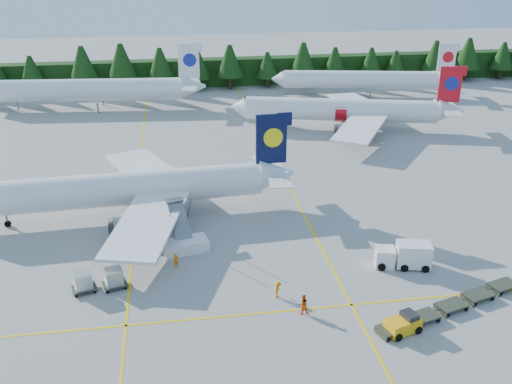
{
  "coord_description": "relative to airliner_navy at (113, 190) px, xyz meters",
  "views": [
    {
      "loc": [
        -9.07,
        -47.18,
        30.05
      ],
      "look_at": [
        0.11,
        12.52,
        3.5
      ],
      "focal_mm": 40.0,
      "sensor_mm": 36.0,
      "label": 1
    }
  ],
  "objects": [
    {
      "name": "treeline_hedge",
      "position": [
        16.32,
        66.41,
        -0.48
      ],
      "size": [
        220.0,
        4.0,
        6.0
      ],
      "primitive_type": "cube",
      "color": "black",
      "rests_on": "ground"
    },
    {
      "name": "uld_pair",
      "position": [
        -0.38,
        -15.58,
        -2.35
      ],
      "size": [
        5.32,
        2.4,
        1.67
      ],
      "rotation": [
        0.0,
        0.0,
        0.26
      ],
      "color": "#323627",
      "rests_on": "ground"
    },
    {
      "name": "crew_c",
      "position": [
        15.94,
        -19.41,
        -2.65
      ],
      "size": [
        0.72,
        0.82,
        1.65
      ],
      "primitive_type": "imported",
      "rotation": [
        0.0,
        0.0,
        1.1
      ],
      "color": "orange",
      "rests_on": "ground"
    },
    {
      "name": "airliner_red",
      "position": [
        35.66,
        29.86,
        -0.08
      ],
      "size": [
        38.06,
        30.92,
        11.28
      ],
      "rotation": [
        0.0,
        0.0,
        -0.25
      ],
      "color": "silver",
      "rests_on": "ground"
    },
    {
      "name": "crew_a",
      "position": [
        6.85,
        -12.68,
        -2.69
      ],
      "size": [
        0.68,
        0.59,
        1.56
      ],
      "primitive_type": "imported",
      "rotation": [
        0.0,
        0.0,
        0.47
      ],
      "color": "orange",
      "rests_on": "ground"
    },
    {
      "name": "ground",
      "position": [
        16.32,
        -15.59,
        -3.48
      ],
      "size": [
        320.0,
        320.0,
        0.0
      ],
      "primitive_type": "plane",
      "color": "#969691",
      "rests_on": "ground"
    },
    {
      "name": "taxi_stripe_a",
      "position": [
        2.32,
        4.41,
        -3.47
      ],
      "size": [
        0.25,
        120.0,
        0.01
      ],
      "primitive_type": "cube",
      "color": "yellow",
      "rests_on": "ground"
    },
    {
      "name": "airliner_far_right",
      "position": [
        46.12,
        52.19,
        -0.01
      ],
      "size": [
        37.65,
        10.39,
        11.05
      ],
      "rotation": [
        0.0,
        0.0,
        -0.19
      ],
      "color": "silver",
      "rests_on": "ground"
    },
    {
      "name": "airstairs",
      "position": [
        7.84,
        -9.01,
        -2.55
      ],
      "size": [
        5.11,
        6.94,
        4.24
      ],
      "rotation": [
        0.0,
        0.0,
        0.21
      ],
      "color": "silver",
      "rests_on": "ground"
    },
    {
      "name": "service_truck",
      "position": [
        29.4,
        -15.9,
        -2.18
      ],
      "size": [
        5.71,
        3.12,
        2.61
      ],
      "rotation": [
        0.0,
        0.0,
        -0.23
      ],
      "color": "white",
      "rests_on": "ground"
    },
    {
      "name": "crew_b",
      "position": [
        17.67,
        -22.15,
        -2.52
      ],
      "size": [
        0.96,
        0.77,
        1.91
      ],
      "primitive_type": "imported",
      "rotation": [
        0.0,
        0.0,
        3.19
      ],
      "color": "#DE4404",
      "rests_on": "ground"
    },
    {
      "name": "airliner_far_left",
      "position": [
        -9.59,
        49.74,
        0.43
      ],
      "size": [
        42.78,
        7.65,
        12.44
      ],
      "rotation": [
        0.0,
        0.0,
        -0.09
      ],
      "color": "silver",
      "rests_on": "ground"
    },
    {
      "name": "baggage_tug",
      "position": [
        25.41,
        -25.94,
        -2.7
      ],
      "size": [
        3.31,
        2.43,
        1.59
      ],
      "rotation": [
        0.0,
        0.0,
        0.32
      ],
      "color": "#F5AA0D",
      "rests_on": "ground"
    },
    {
      "name": "taxi_stripe_b",
      "position": [
        22.32,
        4.41,
        -3.47
      ],
      "size": [
        0.25,
        120.0,
        0.01
      ],
      "primitive_type": "cube",
      "color": "yellow",
      "rests_on": "ground"
    },
    {
      "name": "airliner_navy",
      "position": [
        0.0,
        0.0,
        0.0
      ],
      "size": [
        39.78,
        32.68,
        11.56
      ],
      "rotation": [
        0.0,
        0.0,
        0.05
      ],
      "color": "silver",
      "rests_on": "ground"
    },
    {
      "name": "dolly_train",
      "position": [
        30.87,
        -23.64,
        -2.97
      ],
      "size": [
        15.73,
        7.07,
        0.16
      ],
      "rotation": [
        0.0,
        0.0,
        0.29
      ],
      "color": "#323627",
      "rests_on": "ground"
    },
    {
      "name": "taxi_stripe_cross",
      "position": [
        16.32,
        -21.59,
        -3.47
      ],
      "size": [
        80.0,
        0.25,
        0.01
      ],
      "primitive_type": "cube",
      "color": "yellow",
      "rests_on": "ground"
    }
  ]
}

